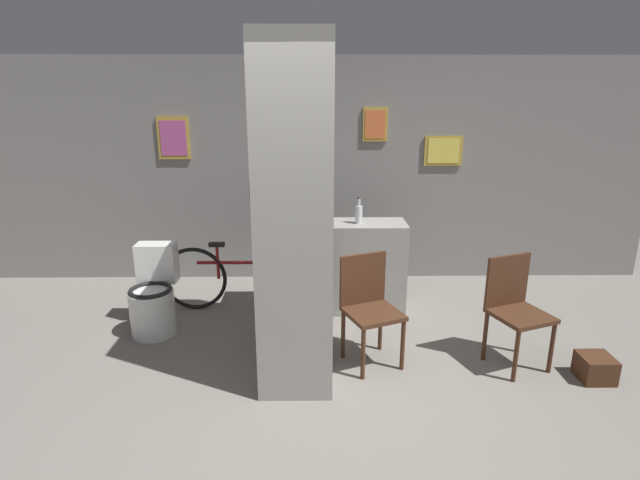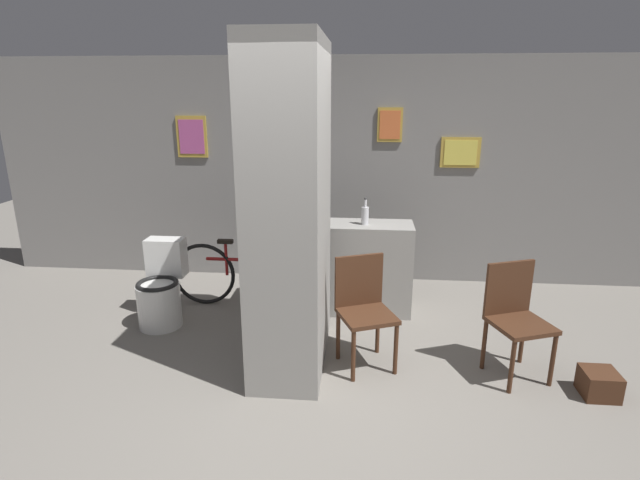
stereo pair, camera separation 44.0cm
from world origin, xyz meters
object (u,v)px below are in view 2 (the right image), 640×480
bicycle (251,274)px  bottle_tall (365,215)px  toilet (161,291)px  chair_by_doorway (515,314)px  chair_near_pillar (364,306)px

bicycle → bottle_tall: 1.37m
toilet → bottle_tall: bottle_tall is taller
toilet → chair_by_doorway: size_ratio=0.89×
chair_by_doorway → bicycle: 2.64m
chair_by_doorway → bicycle: bearing=134.4°
bottle_tall → bicycle: bearing=178.6°
chair_by_doorway → toilet: bearing=148.2°
chair_near_pillar → bicycle: 1.60m
chair_by_doorway → chair_near_pillar: bearing=156.7°
chair_near_pillar → bottle_tall: 1.15m
chair_near_pillar → bottle_tall: size_ratio=3.31×
toilet → chair_near_pillar: 2.06m
toilet → bicycle: size_ratio=0.48×
bicycle → toilet: bearing=-148.0°
chair_near_pillar → toilet: bearing=141.8°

